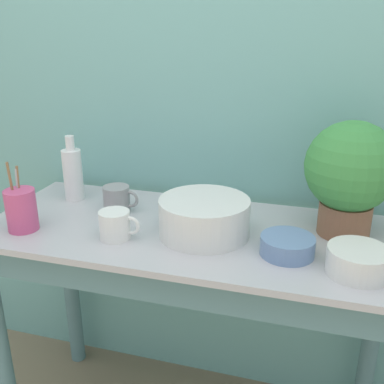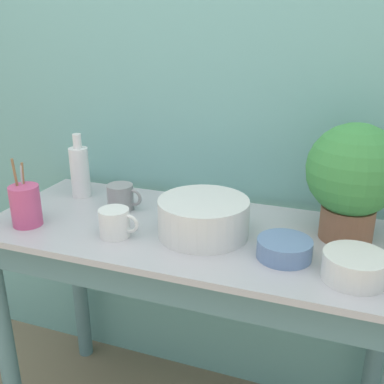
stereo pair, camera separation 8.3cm
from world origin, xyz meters
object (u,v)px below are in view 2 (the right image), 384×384
at_px(potted_plant, 353,176).
at_px(bowl_small_enamel_white, 355,267).
at_px(utensil_cup, 26,205).
at_px(bottle_tall, 80,171).
at_px(bowl_wash_large, 203,217).
at_px(mug_grey, 121,197).
at_px(bowl_small_blue, 284,249).
at_px(mug_white, 115,223).

bearing_deg(potted_plant, bowl_small_enamel_white, -82.86).
bearing_deg(utensil_cup, bottle_tall, 85.76).
distance_m(bowl_wash_large, mug_grey, 0.33).
bearing_deg(potted_plant, bowl_wash_large, -163.42).
xyz_separation_m(potted_plant, bowl_small_enamel_white, (0.03, -0.23, -0.16)).
bearing_deg(mug_grey, bottle_tall, 162.58).
relative_size(bottle_tall, mug_grey, 1.88).
xyz_separation_m(potted_plant, bowl_small_blue, (-0.15, -0.18, -0.16)).
height_order(bottle_tall, utensil_cup, bottle_tall).
bearing_deg(bowl_wash_large, potted_plant, 16.58).
bearing_deg(bowl_small_blue, mug_grey, 165.25).
distance_m(mug_grey, bowl_small_enamel_white, 0.77).
xyz_separation_m(mug_white, utensil_cup, (-0.29, -0.02, 0.02)).
relative_size(mug_grey, bowl_small_blue, 0.83).
relative_size(potted_plant, bottle_tall, 1.48).
bearing_deg(mug_grey, bowl_wash_large, -15.63).
relative_size(mug_grey, bowl_small_enamel_white, 0.78).
relative_size(bowl_wash_large, mug_white, 2.17).
relative_size(bowl_wash_large, utensil_cup, 1.25).
relative_size(potted_plant, bowl_small_enamel_white, 2.16).
bearing_deg(mug_white, bottle_tall, 138.07).
height_order(potted_plant, bowl_small_blue, potted_plant).
height_order(potted_plant, mug_grey, potted_plant).
xyz_separation_m(mug_white, bowl_small_blue, (0.49, 0.04, -0.02)).
bearing_deg(potted_plant, mug_white, -161.37).
bearing_deg(mug_grey, mug_white, -66.54).
bearing_deg(bowl_wash_large, utensil_cup, -167.36).
relative_size(bowl_wash_large, bowl_small_enamel_white, 1.70).
height_order(bowl_wash_large, bottle_tall, bottle_tall).
bearing_deg(potted_plant, mug_grey, -177.75).
xyz_separation_m(potted_plant, mug_grey, (-0.71, -0.03, -0.15)).
xyz_separation_m(bottle_tall, mug_white, (0.27, -0.25, -0.05)).
distance_m(bottle_tall, mug_white, 0.37).
relative_size(bowl_small_enamel_white, utensil_cup, 0.74).
bearing_deg(bowl_wash_large, bowl_small_blue, -13.61).
bearing_deg(potted_plant, bowl_small_blue, -129.95).
distance_m(potted_plant, mug_white, 0.69).
bearing_deg(utensil_cup, bowl_wash_large, 12.64).
height_order(mug_white, utensil_cup, utensil_cup).
xyz_separation_m(bowl_small_enamel_white, bowl_small_blue, (-0.18, 0.05, -0.01)).
relative_size(bottle_tall, utensil_cup, 1.07).
xyz_separation_m(bowl_wash_large, bottle_tall, (-0.51, 0.15, 0.04)).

